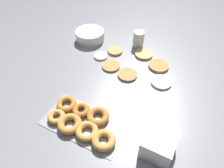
% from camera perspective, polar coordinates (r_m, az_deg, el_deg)
% --- Properties ---
extents(ground_plane, '(3.00, 3.00, 0.00)m').
position_cam_1_polar(ground_plane, '(1.14, 3.50, 2.24)').
color(ground_plane, gray).
extents(pancake_0, '(0.11, 0.11, 0.01)m').
position_cam_1_polar(pancake_0, '(1.20, -0.30, 5.13)').
color(pancake_0, '#B27F42').
rests_on(pancake_0, ground_plane).
extents(pancake_1, '(0.10, 0.10, 0.02)m').
position_cam_1_polar(pancake_1, '(1.31, 0.88, 9.42)').
color(pancake_1, tan).
rests_on(pancake_1, ground_plane).
extents(pancake_2, '(0.12, 0.12, 0.02)m').
position_cam_1_polar(pancake_2, '(1.23, 13.17, 5.08)').
color(pancake_2, '#B27F42').
rests_on(pancake_2, ground_plane).
extents(pancake_3, '(0.11, 0.11, 0.01)m').
position_cam_1_polar(pancake_3, '(1.14, 4.45, 2.66)').
color(pancake_3, '#B27F42').
rests_on(pancake_3, ground_plane).
extents(pancake_4, '(0.09, 0.09, 0.01)m').
position_cam_1_polar(pancake_4, '(1.27, -3.22, 7.98)').
color(pancake_4, beige).
rests_on(pancake_4, ground_plane).
extents(pancake_5, '(0.11, 0.11, 0.02)m').
position_cam_1_polar(pancake_5, '(1.30, 9.07, 8.38)').
color(pancake_5, tan).
rests_on(pancake_5, ground_plane).
extents(pancake_6, '(0.11, 0.11, 0.01)m').
position_cam_1_polar(pancake_6, '(1.13, 13.85, 0.52)').
color(pancake_6, silver).
rests_on(pancake_6, ground_plane).
extents(donut_tray, '(0.38, 0.20, 0.04)m').
position_cam_1_polar(donut_tray, '(0.93, -8.45, -10.59)').
color(donut_tray, '#93969B').
rests_on(donut_tray, ground_plane).
extents(batter_bowl, '(0.20, 0.20, 0.07)m').
position_cam_1_polar(batter_bowl, '(1.43, -6.30, 13.64)').
color(batter_bowl, white).
rests_on(batter_bowl, ground_plane).
extents(container_stack, '(0.12, 0.13, 0.10)m').
position_cam_1_polar(container_stack, '(0.85, 13.24, -16.28)').
color(container_stack, white).
rests_on(container_stack, ground_plane).
extents(paper_cup, '(0.07, 0.07, 0.10)m').
position_cam_1_polar(paper_cup, '(1.36, 7.59, 12.58)').
color(paper_cup, white).
rests_on(paper_cup, ground_plane).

